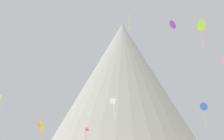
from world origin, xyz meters
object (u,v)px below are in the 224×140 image
at_px(kite_rainbow_low, 87,130).
at_px(rock_massif, 124,90).
at_px(kite_yellow_mid, 0,97).
at_px(kite_cyan_high, 129,16).
at_px(kite_blue_low, 204,107).
at_px(kite_gold_low, 42,126).
at_px(kite_violet_high, 172,25).
at_px(kite_lime_mid, 201,26).
at_px(kite_white_low, 113,103).

bearing_deg(kite_rainbow_low, rock_massif, 71.93).
distance_m(kite_yellow_mid, kite_cyan_high, 39.89).
bearing_deg(kite_blue_low, kite_cyan_high, 1.25).
bearing_deg(kite_gold_low, rock_massif, 3.77).
relative_size(kite_gold_low, kite_violet_high, 2.36).
height_order(rock_massif, kite_gold_low, rock_massif).
distance_m(rock_massif, kite_cyan_high, 57.26).
bearing_deg(kite_violet_high, kite_rainbow_low, -68.18).
height_order(kite_lime_mid, kite_blue_low, kite_lime_mid).
height_order(rock_massif, kite_rainbow_low, rock_massif).
xyz_separation_m(rock_massif, kite_rainbow_low, (-8.74, -46.90, -19.24)).
bearing_deg(kite_lime_mid, kite_white_low, -63.76).
distance_m(kite_yellow_mid, kite_white_low, 34.63).
height_order(kite_lime_mid, kite_yellow_mid, kite_lime_mid).
height_order(rock_massif, kite_lime_mid, rock_massif).
height_order(rock_massif, kite_white_low, rock_massif).
bearing_deg(kite_gold_low, kite_blue_low, -48.68).
bearing_deg(kite_white_low, kite_lime_mid, 5.35).
bearing_deg(rock_massif, kite_gold_low, -96.80).
relative_size(rock_massif, kite_gold_low, 15.91).
relative_size(kite_cyan_high, kite_rainbow_low, 1.02).
bearing_deg(kite_white_low, kite_cyan_high, 116.36).
height_order(kite_lime_mid, kite_gold_low, kite_lime_mid).
bearing_deg(kite_lime_mid, kite_cyan_high, -105.26).
height_order(kite_gold_low, kite_violet_high, kite_violet_high).
bearing_deg(kite_blue_low, kite_lime_mid, 113.98).
distance_m(kite_lime_mid, kite_gold_low, 30.38).
xyz_separation_m(kite_cyan_high, kite_white_low, (-2.69, -23.62, -26.88)).
height_order(kite_violet_high, kite_white_low, kite_violet_high).
height_order(kite_white_low, kite_rainbow_low, kite_white_low).
bearing_deg(kite_lime_mid, rock_massif, -115.96).
xyz_separation_m(kite_violet_high, kite_yellow_mid, (-43.14, -1.93, -18.47)).
relative_size(kite_yellow_mid, kite_rainbow_low, 0.66).
height_order(kite_violet_high, kite_cyan_high, kite_cyan_high).
bearing_deg(kite_rainbow_low, kite_lime_mid, -66.13).
height_order(kite_gold_low, kite_yellow_mid, kite_yellow_mid).
distance_m(kite_cyan_high, kite_white_low, 35.88).
bearing_deg(kite_gold_low, kite_white_low, -55.31).
relative_size(kite_lime_mid, kite_rainbow_low, 0.95).
bearing_deg(kite_yellow_mid, kite_gold_low, -35.02).
xyz_separation_m(kite_gold_low, kite_yellow_mid, (-18.12, 22.93, 8.11)).
bearing_deg(kite_yellow_mid, rock_massif, 82.11).
xyz_separation_m(kite_lime_mid, kite_cyan_high, (-12.01, 31.26, 15.55)).
relative_size(kite_yellow_mid, kite_blue_low, 0.69).
xyz_separation_m(kite_lime_mid, kite_blue_low, (4.05, 20.46, -10.70)).
bearing_deg(kite_lime_mid, kite_yellow_mid, -66.33).
distance_m(rock_massif, kite_gold_low, 87.57).
distance_m(rock_massif, kite_yellow_mid, 68.91).
relative_size(kite_violet_high, kite_rainbow_low, 0.44).
xyz_separation_m(rock_massif, kite_yellow_mid, (-28.22, -61.75, -11.76)).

